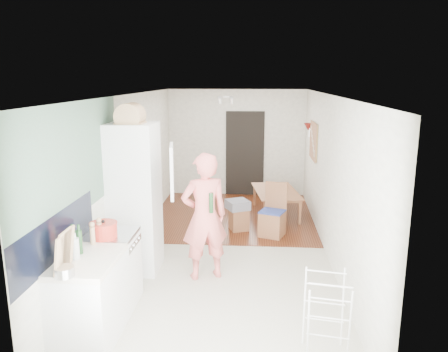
# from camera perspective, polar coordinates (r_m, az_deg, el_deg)

# --- Properties ---
(room_shell) EXTENTS (3.20, 7.00, 2.50)m
(room_shell) POSITION_cam_1_polar(r_m,az_deg,el_deg) (6.86, 0.36, 0.02)
(room_shell) COLOR white
(room_shell) RESTS_ON ground
(floor) EXTENTS (3.20, 7.00, 0.01)m
(floor) POSITION_cam_1_polar(r_m,az_deg,el_deg) (7.24, 0.35, -9.67)
(floor) COLOR beige
(floor) RESTS_ON ground
(wood_floor_overlay) EXTENTS (3.20, 3.30, 0.01)m
(wood_floor_overlay) POSITION_cam_1_polar(r_m,az_deg,el_deg) (8.97, 1.13, -5.13)
(wood_floor_overlay) COLOR #622D16
(wood_floor_overlay) RESTS_ON room_shell
(sage_wall_panel) EXTENTS (0.02, 3.00, 1.30)m
(sage_wall_panel) POSITION_cam_1_polar(r_m,az_deg,el_deg) (5.18, -19.01, 1.91)
(sage_wall_panel) COLOR slate
(sage_wall_panel) RESTS_ON room_shell
(tile_splashback) EXTENTS (0.02, 1.90, 0.50)m
(tile_splashback) POSITION_cam_1_polar(r_m,az_deg,el_deg) (4.87, -20.87, -7.44)
(tile_splashback) COLOR black
(tile_splashback) RESTS_ON room_shell
(doorway_recess) EXTENTS (0.90, 0.04, 2.00)m
(doorway_recess) POSITION_cam_1_polar(r_m,az_deg,el_deg) (10.31, 2.75, 2.90)
(doorway_recess) COLOR black
(doorway_recess) RESTS_ON room_shell
(base_cabinet) EXTENTS (0.60, 0.90, 0.86)m
(base_cabinet) POSITION_cam_1_polar(r_m,az_deg,el_deg) (5.05, -17.16, -15.36)
(base_cabinet) COLOR white
(base_cabinet) RESTS_ON room_shell
(worktop) EXTENTS (0.62, 0.92, 0.06)m
(worktop) POSITION_cam_1_polar(r_m,az_deg,el_deg) (4.86, -17.52, -10.55)
(worktop) COLOR white
(worktop) RESTS_ON room_shell
(range_cooker) EXTENTS (0.60, 0.60, 0.88)m
(range_cooker) POSITION_cam_1_polar(r_m,az_deg,el_deg) (5.68, -14.41, -11.82)
(range_cooker) COLOR white
(range_cooker) RESTS_ON room_shell
(cooker_top) EXTENTS (0.60, 0.60, 0.04)m
(cooker_top) POSITION_cam_1_polar(r_m,az_deg,el_deg) (5.50, -14.68, -7.45)
(cooker_top) COLOR #BBBBBE
(cooker_top) RESTS_ON room_shell
(fridge_housing) EXTENTS (0.66, 0.66, 2.15)m
(fridge_housing) POSITION_cam_1_polar(r_m,az_deg,el_deg) (6.37, -11.60, -2.87)
(fridge_housing) COLOR white
(fridge_housing) RESTS_ON room_shell
(fridge_door) EXTENTS (0.14, 0.56, 0.70)m
(fridge_door) POSITION_cam_1_polar(r_m,az_deg,el_deg) (5.83, -6.82, 0.67)
(fridge_door) COLOR white
(fridge_door) RESTS_ON room_shell
(fridge_interior) EXTENTS (0.02, 0.52, 0.66)m
(fridge_interior) POSITION_cam_1_polar(r_m,az_deg,el_deg) (6.18, -9.03, 1.29)
(fridge_interior) COLOR white
(fridge_interior) RESTS_ON room_shell
(pinboard) EXTENTS (0.03, 0.90, 0.70)m
(pinboard) POSITION_cam_1_polar(r_m,az_deg,el_deg) (8.74, 11.63, 4.52)
(pinboard) COLOR tan
(pinboard) RESTS_ON room_shell
(pinboard_frame) EXTENTS (0.00, 0.94, 0.74)m
(pinboard_frame) POSITION_cam_1_polar(r_m,az_deg,el_deg) (8.74, 11.53, 4.52)
(pinboard_frame) COLOR brown
(pinboard_frame) RESTS_ON room_shell
(wall_sconce) EXTENTS (0.18, 0.18, 0.16)m
(wall_sconce) POSITION_cam_1_polar(r_m,az_deg,el_deg) (9.35, 10.94, 6.31)
(wall_sconce) COLOR maroon
(wall_sconce) RESTS_ON room_shell
(person) EXTENTS (0.90, 0.76, 2.11)m
(person) POSITION_cam_1_polar(r_m,az_deg,el_deg) (5.98, -2.58, -3.84)
(person) COLOR #F7726C
(person) RESTS_ON floor
(dining_table) EXTENTS (0.87, 1.34, 0.44)m
(dining_table) POSITION_cam_1_polar(r_m,az_deg,el_deg) (9.00, 6.95, -3.74)
(dining_table) COLOR brown
(dining_table) RESTS_ON floor
(dining_chair) EXTENTS (0.52, 0.52, 0.95)m
(dining_chair) POSITION_cam_1_polar(r_m,az_deg,el_deg) (7.74, 6.35, -4.52)
(dining_chair) COLOR brown
(dining_chair) RESTS_ON floor
(stool) EXTENTS (0.40, 0.40, 0.40)m
(stool) POSITION_cam_1_polar(r_m,az_deg,el_deg) (8.08, 1.95, -5.72)
(stool) COLOR brown
(stool) RESTS_ON floor
(grey_drape) EXTENTS (0.50, 0.50, 0.17)m
(grey_drape) POSITION_cam_1_polar(r_m,az_deg,el_deg) (8.00, 1.79, -3.76)
(grey_drape) COLOR slate
(grey_drape) RESTS_ON stool
(drying_rack) EXTENTS (0.48, 0.45, 0.82)m
(drying_rack) POSITION_cam_1_polar(r_m,az_deg,el_deg) (4.77, 13.21, -17.12)
(drying_rack) COLOR white
(drying_rack) RESTS_ON floor
(bread_bin) EXTENTS (0.43, 0.42, 0.20)m
(bread_bin) POSITION_cam_1_polar(r_m,az_deg,el_deg) (6.10, -12.15, 7.65)
(bread_bin) COLOR tan
(bread_bin) RESTS_ON fridge_housing
(red_casserole) EXTENTS (0.36, 0.36, 0.19)m
(red_casserole) POSITION_cam_1_polar(r_m,az_deg,el_deg) (5.34, -15.45, -6.82)
(red_casserole) COLOR red
(red_casserole) RESTS_ON cooker_top
(steel_pan) EXTENTS (0.23, 0.23, 0.10)m
(steel_pan) POSITION_cam_1_polar(r_m,az_deg,el_deg) (4.49, -20.15, -11.65)
(steel_pan) COLOR #BBBBBE
(steel_pan) RESTS_ON worktop
(held_bottle) EXTENTS (0.06, 0.06, 0.28)m
(held_bottle) POSITION_cam_1_polar(r_m,az_deg,el_deg) (5.86, -1.69, -3.52)
(held_bottle) COLOR #1D441F
(held_bottle) RESTS_ON person
(bottle_a) EXTENTS (0.09, 0.09, 0.29)m
(bottle_a) POSITION_cam_1_polar(r_m,az_deg,el_deg) (4.88, -19.08, -8.36)
(bottle_a) COLOR #1D441F
(bottle_a) RESTS_ON worktop
(bottle_b) EXTENTS (0.07, 0.07, 0.26)m
(bottle_b) POSITION_cam_1_polar(r_m,az_deg,el_deg) (4.94, -18.34, -8.19)
(bottle_b) COLOR #1D441F
(bottle_b) RESTS_ON worktop
(bottle_c) EXTENTS (0.11, 0.11, 0.22)m
(bottle_c) POSITION_cam_1_polar(r_m,az_deg,el_deg) (4.83, -18.89, -8.95)
(bottle_c) COLOR beige
(bottle_c) RESTS_ON worktop
(pepper_mill_front) EXTENTS (0.06, 0.06, 0.21)m
(pepper_mill_front) POSITION_cam_1_polar(r_m,az_deg,el_deg) (5.28, -15.95, -6.96)
(pepper_mill_front) COLOR tan
(pepper_mill_front) RESTS_ON worktop
(pepper_mill_back) EXTENTS (0.06, 0.06, 0.21)m
(pepper_mill_back) POSITION_cam_1_polar(r_m,az_deg,el_deg) (5.17, -16.78, -7.48)
(pepper_mill_back) COLOR tan
(pepper_mill_back) RESTS_ON worktop
(chopping_boards) EXTENTS (0.08, 0.31, 0.42)m
(chopping_boards) POSITION_cam_1_polar(r_m,az_deg,el_deg) (4.54, -20.15, -9.16)
(chopping_boards) COLOR tan
(chopping_boards) RESTS_ON worktop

